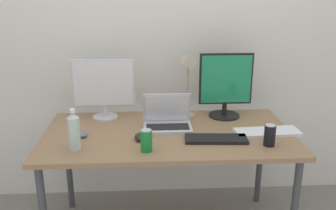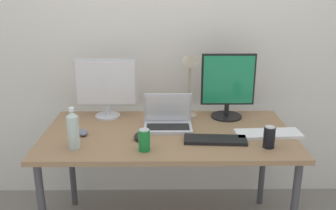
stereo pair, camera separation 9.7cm
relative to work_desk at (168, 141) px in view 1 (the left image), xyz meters
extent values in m
cube|color=silver|center=(0.00, 0.59, 0.62)|extent=(7.00, 0.08, 2.60)
cylinder|color=#424247|center=(-0.72, 0.34, -0.32)|extent=(0.04, 0.04, 0.71)
cylinder|color=#424247|center=(0.72, 0.34, -0.32)|extent=(0.04, 0.04, 0.71)
cube|color=#93704C|center=(0.00, 0.00, 0.05)|extent=(1.56, 0.81, 0.03)
cylinder|color=silver|center=(-0.42, 0.29, 0.07)|extent=(0.17, 0.17, 0.01)
cylinder|color=silver|center=(-0.42, 0.29, 0.11)|extent=(0.03, 0.03, 0.07)
cube|color=silver|center=(-0.42, 0.29, 0.31)|extent=(0.42, 0.02, 0.33)
cube|color=white|center=(-0.42, 0.28, 0.31)|extent=(0.40, 0.01, 0.30)
cylinder|color=black|center=(0.41, 0.28, 0.07)|extent=(0.22, 0.22, 0.01)
cylinder|color=black|center=(0.41, 0.28, 0.12)|extent=(0.03, 0.03, 0.08)
cube|color=black|center=(0.41, 0.28, 0.33)|extent=(0.36, 0.02, 0.35)
cube|color=#1E8C59|center=(0.41, 0.26, 0.33)|extent=(0.34, 0.01, 0.33)
cube|color=silver|center=(0.00, 0.05, 0.07)|extent=(0.31, 0.21, 0.02)
cube|color=black|center=(0.00, 0.04, 0.08)|extent=(0.27, 0.11, 0.00)
cube|color=silver|center=(0.00, 0.13, 0.18)|extent=(0.31, 0.06, 0.20)
cube|color=white|center=(0.00, 0.13, 0.18)|extent=(0.28, 0.05, 0.18)
cube|color=black|center=(0.28, -0.15, 0.07)|extent=(0.38, 0.15, 0.02)
cube|color=white|center=(0.62, -0.06, 0.07)|extent=(0.41, 0.17, 0.02)
ellipsoid|color=slate|center=(-0.53, -0.04, 0.08)|extent=(0.09, 0.11, 0.03)
ellipsoid|color=black|center=(-0.17, -0.11, 0.08)|extent=(0.07, 0.11, 0.03)
cylinder|color=silver|center=(-0.53, -0.23, 0.16)|extent=(0.07, 0.07, 0.19)
cone|color=silver|center=(-0.53, -0.23, 0.27)|extent=(0.06, 0.06, 0.03)
cylinder|color=white|center=(-0.53, -0.23, 0.29)|extent=(0.03, 0.03, 0.02)
cylinder|color=#197F33|center=(-0.14, -0.27, 0.12)|extent=(0.07, 0.07, 0.12)
cylinder|color=silver|center=(-0.14, -0.27, 0.19)|extent=(0.06, 0.06, 0.00)
cylinder|color=black|center=(0.57, -0.23, 0.12)|extent=(0.07, 0.07, 0.12)
cylinder|color=silver|center=(0.57, -0.23, 0.19)|extent=(0.06, 0.06, 0.00)
cylinder|color=tan|center=(0.15, 0.29, 0.07)|extent=(0.11, 0.11, 0.01)
cylinder|color=tan|center=(0.15, 0.29, 0.27)|extent=(0.02, 0.02, 0.38)
cone|color=tan|center=(0.15, 0.23, 0.49)|extent=(0.11, 0.12, 0.11)
camera|label=1|loc=(-0.12, -2.18, 0.96)|focal=40.00mm
camera|label=2|loc=(-0.02, -2.18, 0.96)|focal=40.00mm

